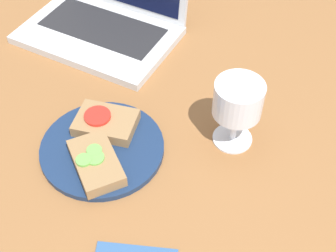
% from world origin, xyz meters
% --- Properties ---
extents(wooden_table, '(1.40, 1.40, 0.03)m').
position_xyz_m(wooden_table, '(0.00, 0.00, 0.01)').
color(wooden_table, brown).
rests_on(wooden_table, ground).
extents(plate, '(0.22, 0.22, 0.01)m').
position_xyz_m(plate, '(-0.04, -0.08, 0.04)').
color(plate, navy).
rests_on(plate, wooden_table).
extents(sandwich_with_tomato, '(0.12, 0.10, 0.03)m').
position_xyz_m(sandwich_with_tomato, '(-0.06, -0.03, 0.05)').
color(sandwich_with_tomato, '#937047').
rests_on(sandwich_with_tomato, plate).
extents(sandwich_with_cucumber, '(0.13, 0.13, 0.03)m').
position_xyz_m(sandwich_with_cucumber, '(-0.03, -0.12, 0.05)').
color(sandwich_with_cucumber, '#937047').
rests_on(sandwich_with_cucumber, plate).
extents(wine_glass, '(0.08, 0.08, 0.13)m').
position_xyz_m(wine_glass, '(0.15, 0.06, 0.12)').
color(wine_glass, white).
rests_on(wine_glass, wooden_table).
extents(laptop, '(0.33, 0.25, 0.21)m').
position_xyz_m(laptop, '(-0.23, 0.23, 0.07)').
color(laptop, silver).
rests_on(laptop, wooden_table).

